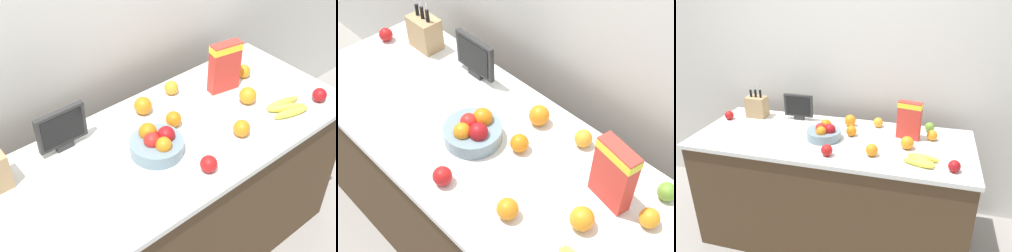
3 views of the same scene
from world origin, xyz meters
TOP-DOWN VIEW (x-y plane):
  - wall_back at (0.00, 0.60)m, footprint 9.00×0.06m
  - counter at (0.00, 0.00)m, footprint 1.98×0.77m
  - small_monitor at (-0.35, 0.26)m, footprint 0.24×0.03m
  - cereal_box at (0.53, 0.14)m, footprint 0.17×0.09m
  - fruit_bowl at (-0.05, -0.02)m, footprint 0.24×0.24m
  - banana_bunch at (0.64, -0.20)m, footprint 0.23×0.17m
  - apple_rear at (0.83, -0.25)m, footprint 0.07×0.07m
  - apple_middle at (0.05, -0.26)m, footprint 0.08×0.08m
  - apple_rightmost at (0.67, 0.29)m, footprint 0.07×0.07m
  - orange_mid_left at (0.08, 0.24)m, footprint 0.09×0.09m
  - orange_mid_right at (0.13, 0.07)m, footprint 0.08×0.08m
  - orange_near_bowl at (0.29, 0.28)m, footprint 0.07×0.07m
  - orange_front_left at (0.54, -0.03)m, footprint 0.09×0.09m
  - orange_by_cereal at (0.69, 0.15)m, footprint 0.07×0.07m
  - orange_front_center at (0.33, -0.19)m, footprint 0.08×0.08m

SIDE VIEW (x-z plane):
  - counter at x=0.00m, z-range 0.00..0.87m
  - banana_bunch at x=0.64m, z-range 0.87..0.91m
  - apple_rightmost at x=0.67m, z-range 0.87..0.94m
  - apple_rear at x=0.83m, z-range 0.87..0.95m
  - orange_near_bowl at x=0.29m, z-range 0.87..0.95m
  - orange_by_cereal at x=0.69m, z-range 0.87..0.95m
  - apple_middle at x=0.05m, z-range 0.87..0.95m
  - orange_mid_right at x=0.13m, z-range 0.87..0.95m
  - orange_front_center at x=0.33m, z-range 0.87..0.95m
  - orange_front_left at x=0.54m, z-range 0.87..0.96m
  - orange_mid_left at x=0.08m, z-range 0.87..0.96m
  - fruit_bowl at x=-0.05m, z-range 0.86..0.98m
  - small_monitor at x=-0.35m, z-range 0.88..1.09m
  - cereal_box at x=0.53m, z-range 0.89..1.16m
  - wall_back at x=0.00m, z-range 0.00..2.60m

